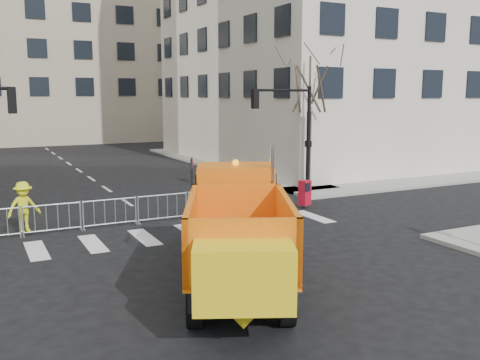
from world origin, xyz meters
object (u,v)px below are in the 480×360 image
cop_b (253,205)px  worker (24,207)px  plow_truck (238,229)px  newspaper_box (305,193)px  cop_c (243,217)px  cop_a (248,206)px

cop_b → worker: worker is taller
plow_truck → newspaper_box: (7.15, 7.61, -0.90)m
cop_c → worker: size_ratio=1.00×
newspaper_box → cop_c: bearing=-161.5°
worker → cop_c: bearing=-50.5°
cop_a → cop_b: cop_a is taller
worker → newspaper_box: 11.57m
cop_a → newspaper_box: bearing=-172.0°
cop_c → newspaper_box: size_ratio=1.65×
cop_b → newspaper_box: bearing=-161.9°
plow_truck → newspaper_box: plow_truck is taller
cop_c → worker: bearing=-90.3°
plow_truck → cop_a: bearing=-5.5°
cop_a → worker: bearing=-45.6°
cop_b → plow_truck: bearing=47.2°
cop_c → newspaper_box: 6.27m
plow_truck → cop_c: bearing=-4.2°
worker → cop_b: bearing=-35.6°
plow_truck → cop_a: 5.99m
newspaper_box → plow_truck: bearing=-151.6°
cop_c → cop_a: bearing=179.4°
cop_a → worker: 8.03m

